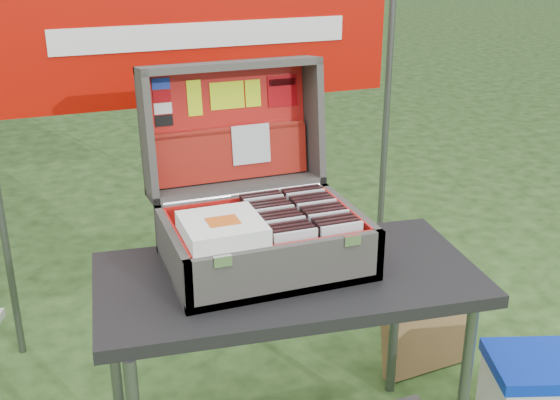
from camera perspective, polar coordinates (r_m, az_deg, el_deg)
name	(u,v)px	position (r m, az deg, el deg)	size (l,w,h in m)	color
table	(288,372)	(2.34, 0.62, -13.84)	(1.16, 0.58, 0.72)	black
table_top	(288,279)	(2.16, 0.66, -6.43)	(1.16, 0.58, 0.04)	black
table_leg_fr	(465,385)	(2.39, 14.78, -14.32)	(0.04, 0.04, 0.68)	#59595B
table_leg_bl	(116,371)	(2.44, -13.20, -13.35)	(0.04, 0.04, 0.68)	#59595B
table_leg_br	(395,314)	(2.71, 9.33, -9.15)	(0.04, 0.04, 0.68)	#59595B
suitcase	(258,173)	(2.13, -1.81, 2.22)	(0.60, 0.59, 0.57)	#62605B
suitcase_base_bottom	(265,262)	(2.19, -1.23, -5.07)	(0.60, 0.43, 0.02)	#62605B
suitcase_base_wall_front	(288,271)	(1.99, 0.65, -5.78)	(0.60, 0.02, 0.16)	#62605B
suitcase_base_wall_back	(245,218)	(2.33, -2.85, -1.46)	(0.60, 0.02, 0.16)	#62605B
suitcase_base_wall_left	(173,257)	(2.09, -8.72, -4.56)	(0.02, 0.43, 0.16)	#62605B
suitcase_base_wall_right	(350,229)	(2.26, 5.67, -2.37)	(0.02, 0.43, 0.16)	#62605B
suitcase_liner_floor	(265,258)	(2.18, -1.23, -4.72)	(0.55, 0.38, 0.01)	red
suitcase_latch_left	(223,261)	(1.89, -4.68, -4.97)	(0.05, 0.01, 0.03)	silver
suitcase_latch_right	(352,240)	(2.02, 5.90, -3.27)	(0.05, 0.01, 0.03)	silver
suitcase_hinge	(244,194)	(2.31, -2.97, 0.47)	(0.02, 0.02, 0.54)	silver
suitcase_lid_back	(227,124)	(2.41, -4.30, 6.16)	(0.60, 0.43, 0.02)	#62605B
suitcase_lid_rim_far	(229,65)	(2.32, -4.16, 10.86)	(0.60, 0.02, 0.16)	#62605B
suitcase_lid_rim_near	(237,186)	(2.38, -3.55, 1.16)	(0.60, 0.02, 0.16)	#62605B
suitcase_lid_rim_left	(147,135)	(2.29, -10.79, 5.18)	(0.02, 0.43, 0.16)	#62605B
suitcase_lid_rim_right	(313,119)	(2.44, 2.68, 6.59)	(0.02, 0.43, 0.16)	#62605B
suitcase_lid_liner	(229,125)	(2.40, -4.21, 6.11)	(0.55, 0.38, 0.01)	red
suitcase_liner_wall_front	(286,265)	(1.99, 0.50, -5.30)	(0.55, 0.01, 0.14)	red
suitcase_liner_wall_back	(246,216)	(2.31, -2.74, -1.33)	(0.55, 0.01, 0.14)	red
suitcase_liner_wall_left	(177,252)	(2.09, -8.35, -4.22)	(0.01, 0.38, 0.14)	red
suitcase_liner_wall_right	(345,226)	(2.25, 5.34, -2.15)	(0.01, 0.38, 0.14)	red
suitcase_lid_pocket	(232,155)	(2.40, -3.93, 3.71)	(0.53, 0.17, 0.03)	maroon
suitcase_pocket_edge	(231,130)	(2.37, -4.02, 5.70)	(0.52, 0.02, 0.02)	maroon
suitcase_pocket_cd	(251,144)	(2.39, -2.38, 4.56)	(0.13, 0.13, 0.01)	silver
lid_sticker_cc_a	(161,84)	(2.33, -9.66, 9.30)	(0.06, 0.04, 0.00)	#1933B2
lid_sticker_cc_b	(162,96)	(2.33, -9.58, 8.32)	(0.06, 0.04, 0.00)	#A30309
lid_sticker_cc_c	(163,108)	(2.33, -9.49, 7.35)	(0.06, 0.04, 0.00)	white
lid_sticker_cc_d	(164,121)	(2.34, -9.40, 6.38)	(0.06, 0.04, 0.00)	black
lid_card_neon_tall	(194,98)	(2.35, -6.97, 8.22)	(0.05, 0.12, 0.00)	#C6ED10
lid_card_neon_main	(227,95)	(2.38, -4.32, 8.47)	(0.12, 0.09, 0.00)	#C6ED10
lid_card_neon_small	(253,93)	(2.40, -2.22, 8.66)	(0.05, 0.09, 0.00)	#C6ED10
lid_sticker_band	(282,91)	(2.44, 0.20, 8.86)	(0.11, 0.11, 0.00)	#A30309
lid_sticker_band_bar	(282,82)	(2.43, 0.17, 9.57)	(0.10, 0.02, 0.00)	black
cd_left_0	(296,255)	(2.02, 1.28, -4.53)	(0.13, 0.01, 0.15)	silver
cd_left_1	(293,252)	(2.04, 1.04, -4.25)	(0.13, 0.01, 0.15)	black
cd_left_2	(290,249)	(2.06, 0.80, -3.98)	(0.13, 0.01, 0.15)	black
cd_left_3	(287,245)	(2.08, 0.57, -3.72)	(0.13, 0.01, 0.15)	black
cd_left_4	(284,242)	(2.10, 0.35, -3.46)	(0.13, 0.01, 0.15)	silver
cd_left_5	(282,239)	(2.12, 0.13, -3.20)	(0.13, 0.01, 0.15)	black
cd_left_6	(279,236)	(2.14, -0.09, -2.95)	(0.13, 0.01, 0.15)	black
cd_left_7	(276,233)	(2.16, -0.30, -2.71)	(0.13, 0.01, 0.15)	black
cd_left_8	(274,230)	(2.18, -0.51, -2.47)	(0.13, 0.01, 0.15)	silver
cd_left_9	(271,227)	(2.20, -0.72, -2.23)	(0.13, 0.01, 0.15)	black
cd_left_10	(269,224)	(2.22, -0.92, -2.00)	(0.13, 0.01, 0.15)	black
cd_left_11	(266,222)	(2.24, -1.12, -1.77)	(0.13, 0.01, 0.15)	black
cd_left_12	(264,219)	(2.26, -1.31, -1.54)	(0.13, 0.01, 0.15)	silver
cd_left_13	(262,216)	(2.28, -1.50, -1.32)	(0.13, 0.01, 0.15)	black
cd_left_14	(259,214)	(2.30, -1.69, -1.11)	(0.13, 0.01, 0.15)	black
cd_right_0	(341,248)	(2.07, 5.01, -3.90)	(0.13, 0.01, 0.15)	silver
cd_right_1	(338,245)	(2.09, 4.74, -3.64)	(0.13, 0.01, 0.15)	black
cd_right_2	(335,242)	(2.11, 4.47, -3.39)	(0.13, 0.01, 0.15)	black
cd_right_3	(332,238)	(2.13, 4.21, -3.13)	(0.13, 0.01, 0.15)	black
cd_right_4	(328,235)	(2.15, 3.96, -2.89)	(0.13, 0.01, 0.15)	silver
cd_right_5	(325,232)	(2.17, 3.71, -2.64)	(0.13, 0.01, 0.15)	black
cd_right_6	(322,229)	(2.19, 3.46, -2.40)	(0.13, 0.01, 0.15)	black
cd_right_7	(319,227)	(2.21, 3.22, -2.17)	(0.13, 0.01, 0.15)	black
cd_right_8	(317,224)	(2.23, 2.99, -1.94)	(0.13, 0.01, 0.15)	silver
cd_right_9	(314,221)	(2.25, 2.75, -1.71)	(0.13, 0.01, 0.15)	black
cd_right_10	(311,218)	(2.27, 2.52, -1.49)	(0.13, 0.01, 0.15)	black
cd_right_11	(308,216)	(2.29, 2.30, -1.27)	(0.13, 0.01, 0.15)	black
cd_right_12	(305,213)	(2.31, 2.08, -1.06)	(0.13, 0.01, 0.15)	silver
cd_right_13	(303,210)	(2.33, 1.86, -0.85)	(0.13, 0.01, 0.15)	black
cd_right_14	(300,208)	(2.35, 1.65, -0.64)	(0.13, 0.01, 0.15)	black
songbook_0	(222,235)	(2.01, -4.70, -2.87)	(0.22, 0.22, 0.01)	white
songbook_1	(222,234)	(2.01, -4.70, -2.74)	(0.22, 0.22, 0.01)	white
songbook_2	(222,232)	(2.01, -4.71, -2.61)	(0.22, 0.22, 0.01)	white
songbook_3	(222,230)	(2.01, -4.71, -2.48)	(0.22, 0.22, 0.01)	white
songbook_4	(222,229)	(2.00, -4.72, -2.35)	(0.22, 0.22, 0.01)	white
songbook_5	(222,227)	(2.00, -4.72, -2.22)	(0.22, 0.22, 0.01)	white
songbook_6	(222,226)	(2.00, -4.72, -2.09)	(0.22, 0.22, 0.01)	white
songbook_7	(222,224)	(2.00, -4.73, -1.96)	(0.22, 0.22, 0.01)	white
songbook_8	(222,222)	(2.00, -4.73, -1.83)	(0.22, 0.22, 0.01)	white
songbook_9	(222,221)	(1.99, -4.74, -1.70)	(0.22, 0.22, 0.01)	white
songbook_graphic	(223,221)	(1.98, -4.66, -1.70)	(0.09, 0.07, 0.00)	#D85919
cooler	(540,399)	(2.71, 20.37, -14.92)	(0.37, 0.29, 0.33)	white
cooler_lid	(546,365)	(2.63, 20.78, -12.41)	(0.37, 0.29, 0.04)	#082AB7
cardboard_box	(424,324)	(2.95, 11.65, -9.87)	(0.38, 0.06, 0.40)	#9F6F44
banner_post_right	(386,123)	(3.30, 8.60, 6.17)	(0.03, 0.03, 1.70)	#59595B
banner	(203,35)	(2.89, -6.24, 13.22)	(1.60, 0.01, 0.55)	#A70A02
banner_text	(204,35)	(2.87, -6.18, 13.19)	(1.20, 0.00, 0.10)	white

